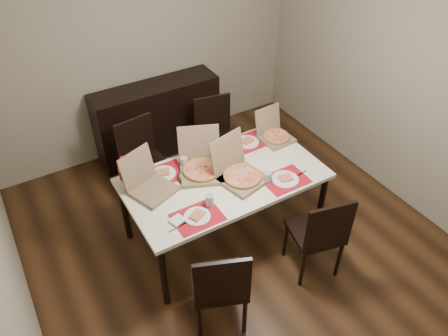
{
  "coord_description": "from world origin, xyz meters",
  "views": [
    {
      "loc": [
        -1.6,
        -2.46,
        3.31
      ],
      "look_at": [
        -0.05,
        0.14,
        0.85
      ],
      "focal_mm": 35.0,
      "sensor_mm": 36.0,
      "label": 1
    }
  ],
  "objects_px": {
    "sideboard": "(158,119)",
    "chair_far_left": "(143,158)",
    "soda_bottle": "(125,173)",
    "chair_far_right": "(216,134)",
    "chair_near_left": "(220,285)",
    "chair_near_right": "(320,233)",
    "dip_bowl": "(218,159)",
    "dining_table": "(224,182)",
    "pizza_box_center": "(240,174)"
  },
  "relations": [
    {
      "from": "sideboard",
      "to": "chair_far_right",
      "type": "relative_size",
      "value": 1.61
    },
    {
      "from": "dining_table",
      "to": "dip_bowl",
      "type": "bearing_deg",
      "value": 73.15
    },
    {
      "from": "chair_near_left",
      "to": "chair_far_left",
      "type": "distance_m",
      "value": 1.79
    },
    {
      "from": "sideboard",
      "to": "chair_far_left",
      "type": "height_order",
      "value": "chair_far_left"
    },
    {
      "from": "chair_far_left",
      "to": "chair_far_right",
      "type": "distance_m",
      "value": 0.88
    },
    {
      "from": "chair_near_left",
      "to": "chair_near_right",
      "type": "bearing_deg",
      "value": 1.41
    },
    {
      "from": "chair_near_right",
      "to": "dining_table",
      "type": "bearing_deg",
      "value": 119.66
    },
    {
      "from": "dining_table",
      "to": "soda_bottle",
      "type": "distance_m",
      "value": 0.89
    },
    {
      "from": "chair_near_right",
      "to": "soda_bottle",
      "type": "relative_size",
      "value": 3.04
    },
    {
      "from": "chair_near_right",
      "to": "chair_far_right",
      "type": "bearing_deg",
      "value": 90.7
    },
    {
      "from": "chair_far_right",
      "to": "pizza_box_center",
      "type": "distance_m",
      "value": 1.12
    },
    {
      "from": "chair_near_left",
      "to": "dip_bowl",
      "type": "bearing_deg",
      "value": 60.52
    },
    {
      "from": "chair_near_left",
      "to": "chair_near_right",
      "type": "height_order",
      "value": "same"
    },
    {
      "from": "chair_far_left",
      "to": "chair_far_right",
      "type": "relative_size",
      "value": 1.0
    },
    {
      "from": "sideboard",
      "to": "soda_bottle",
      "type": "height_order",
      "value": "soda_bottle"
    },
    {
      "from": "chair_far_left",
      "to": "pizza_box_center",
      "type": "height_order",
      "value": "pizza_box_center"
    },
    {
      "from": "dining_table",
      "to": "chair_near_right",
      "type": "xyz_separation_m",
      "value": [
        0.47,
        -0.82,
        -0.17
      ]
    },
    {
      "from": "chair_far_right",
      "to": "soda_bottle",
      "type": "height_order",
      "value": "soda_bottle"
    },
    {
      "from": "dining_table",
      "to": "pizza_box_center",
      "type": "bearing_deg",
      "value": -43.07
    },
    {
      "from": "chair_near_left",
      "to": "soda_bottle",
      "type": "distance_m",
      "value": 1.28
    },
    {
      "from": "chair_near_left",
      "to": "chair_far_left",
      "type": "relative_size",
      "value": 1.0
    },
    {
      "from": "sideboard",
      "to": "chair_near_left",
      "type": "height_order",
      "value": "chair_near_left"
    },
    {
      "from": "sideboard",
      "to": "chair_far_left",
      "type": "xyz_separation_m",
      "value": [
        -0.48,
        -0.7,
        0.06
      ]
    },
    {
      "from": "chair_near_left",
      "to": "sideboard",
      "type": "bearing_deg",
      "value": 76.68
    },
    {
      "from": "chair_far_right",
      "to": "dip_bowl",
      "type": "bearing_deg",
      "value": -118.42
    },
    {
      "from": "dining_table",
      "to": "chair_near_right",
      "type": "distance_m",
      "value": 0.96
    },
    {
      "from": "pizza_box_center",
      "to": "dip_bowl",
      "type": "height_order",
      "value": "pizza_box_center"
    },
    {
      "from": "soda_bottle",
      "to": "chair_near_left",
      "type": "bearing_deg",
      "value": -77.94
    },
    {
      "from": "chair_near_right",
      "to": "soda_bottle",
      "type": "bearing_deg",
      "value": 137.12
    },
    {
      "from": "chair_far_left",
      "to": "dip_bowl",
      "type": "relative_size",
      "value": 8.0
    },
    {
      "from": "dining_table",
      "to": "chair_near_left",
      "type": "bearing_deg",
      "value": -122.55
    },
    {
      "from": "chair_far_left",
      "to": "chair_far_right",
      "type": "xyz_separation_m",
      "value": [
        0.88,
        -0.01,
        0.0
      ]
    },
    {
      "from": "pizza_box_center",
      "to": "sideboard",
      "type": "bearing_deg",
      "value": 91.85
    },
    {
      "from": "sideboard",
      "to": "dip_bowl",
      "type": "bearing_deg",
      "value": -89.08
    },
    {
      "from": "dining_table",
      "to": "pizza_box_center",
      "type": "relative_size",
      "value": 3.6
    },
    {
      "from": "chair_far_left",
      "to": "dining_table",
      "type": "bearing_deg",
      "value": -65.57
    },
    {
      "from": "soda_bottle",
      "to": "chair_far_right",
      "type": "bearing_deg",
      "value": 24.87
    },
    {
      "from": "sideboard",
      "to": "chair_far_left",
      "type": "distance_m",
      "value": 0.85
    },
    {
      "from": "sideboard",
      "to": "soda_bottle",
      "type": "xyz_separation_m",
      "value": [
        -0.85,
        -1.29,
        0.43
      ]
    },
    {
      "from": "pizza_box_center",
      "to": "soda_bottle",
      "type": "height_order",
      "value": "pizza_box_center"
    },
    {
      "from": "chair_far_left",
      "to": "dip_bowl",
      "type": "bearing_deg",
      "value": -54.75
    },
    {
      "from": "pizza_box_center",
      "to": "dip_bowl",
      "type": "distance_m",
      "value": 0.34
    },
    {
      "from": "chair_far_right",
      "to": "soda_bottle",
      "type": "relative_size",
      "value": 3.04
    },
    {
      "from": "sideboard",
      "to": "dining_table",
      "type": "height_order",
      "value": "sideboard"
    },
    {
      "from": "sideboard",
      "to": "dip_bowl",
      "type": "relative_size",
      "value": 12.91
    },
    {
      "from": "chair_near_left",
      "to": "dip_bowl",
      "type": "distance_m",
      "value": 1.27
    },
    {
      "from": "sideboard",
      "to": "chair_far_right",
      "type": "height_order",
      "value": "chair_far_right"
    },
    {
      "from": "chair_near_right",
      "to": "chair_far_right",
      "type": "xyz_separation_m",
      "value": [
        -0.02,
        1.75,
        0.0
      ]
    },
    {
      "from": "sideboard",
      "to": "chair_far_left",
      "type": "bearing_deg",
      "value": -124.23
    },
    {
      "from": "chair_far_left",
      "to": "soda_bottle",
      "type": "distance_m",
      "value": 0.79
    }
  ]
}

